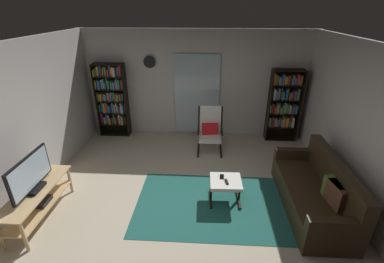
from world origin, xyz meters
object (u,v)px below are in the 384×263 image
(bookshelf_near_sofa, at_px, (284,103))
(lounge_armchair, at_px, (210,128))
(bookshelf_near_tv, at_px, (112,98))
(television, at_px, (31,175))
(leather_sofa, at_px, (316,193))
(cell_phone, at_px, (222,177))
(tv_remote, at_px, (227,182))
(tv_stand, at_px, (38,199))
(ottoman, at_px, (226,184))
(wall_clock, at_px, (149,62))

(bookshelf_near_sofa, height_order, lounge_armchair, bookshelf_near_sofa)
(bookshelf_near_tv, distance_m, lounge_armchair, 2.58)
(television, distance_m, leather_sofa, 4.42)
(television, xyz_separation_m, lounge_armchair, (2.66, 2.40, -0.26))
(cell_phone, bearing_deg, leather_sofa, -4.35)
(tv_remote, xyz_separation_m, cell_phone, (-0.07, 0.15, -0.00))
(tv_stand, distance_m, cell_phone, 2.94)
(tv_stand, relative_size, lounge_armchair, 1.37)
(bookshelf_near_tv, distance_m, leather_sofa, 4.96)
(tv_stand, height_order, cell_phone, tv_stand)
(tv_stand, xyz_separation_m, bookshelf_near_tv, (0.21, 3.09, 0.63))
(ottoman, relative_size, wall_clock, 1.83)
(bookshelf_near_sofa, height_order, tv_remote, bookshelf_near_sofa)
(ottoman, height_order, tv_remote, tv_remote)
(television, relative_size, ottoman, 1.74)
(leather_sofa, relative_size, cell_phone, 14.20)
(television, xyz_separation_m, ottoman, (2.92, 0.58, -0.45))
(bookshelf_near_tv, bearing_deg, cell_phone, -42.45)
(ottoman, distance_m, wall_clock, 3.51)
(tv_remote, bearing_deg, cell_phone, 105.32)
(lounge_armchair, xyz_separation_m, tv_remote, (0.27, -1.87, -0.11))
(television, bearing_deg, leather_sofa, 6.04)
(bookshelf_near_tv, height_order, wall_clock, wall_clock)
(cell_phone, bearing_deg, television, -163.28)
(wall_clock, bearing_deg, television, -110.10)
(lounge_armchair, relative_size, tv_remote, 7.10)
(bookshelf_near_sofa, bearing_deg, leather_sofa, -90.83)
(bookshelf_near_tv, xyz_separation_m, wall_clock, (0.97, 0.13, 0.87))
(leather_sofa, bearing_deg, tv_remote, 177.55)
(leather_sofa, xyz_separation_m, wall_clock, (-3.19, 2.76, 1.53))
(bookshelf_near_sofa, height_order, leather_sofa, bookshelf_near_sofa)
(bookshelf_near_tv, xyz_separation_m, cell_phone, (2.65, -2.42, -0.56))
(tv_stand, distance_m, lounge_armchair, 3.58)
(tv_remote, distance_m, cell_phone, 0.16)
(tv_remote, bearing_deg, tv_stand, 179.26)
(ottoman, relative_size, cell_phone, 3.80)
(leather_sofa, height_order, wall_clock, wall_clock)
(television, height_order, tv_remote, television)
(bookshelf_near_sofa, bearing_deg, tv_remote, -120.12)
(bookshelf_near_sofa, distance_m, cell_phone, 2.90)
(tv_remote, height_order, cell_phone, tv_remote)
(bookshelf_near_tv, xyz_separation_m, bookshelf_near_sofa, (4.20, -0.02, -0.03))
(tv_stand, bearing_deg, bookshelf_near_tv, 86.07)
(leather_sofa, bearing_deg, ottoman, 175.44)
(wall_clock, bearing_deg, bookshelf_near_tv, -172.20)
(bookshelf_near_tv, xyz_separation_m, tv_remote, (2.72, -2.57, -0.55))
(tv_stand, bearing_deg, ottoman, 11.11)
(bookshelf_near_sofa, height_order, wall_clock, wall_clock)
(bookshelf_near_tv, xyz_separation_m, leather_sofa, (4.16, -2.63, -0.66))
(cell_phone, bearing_deg, wall_clock, 126.79)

